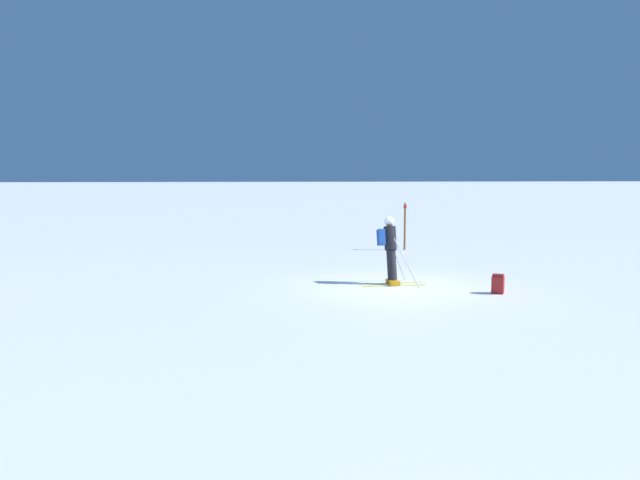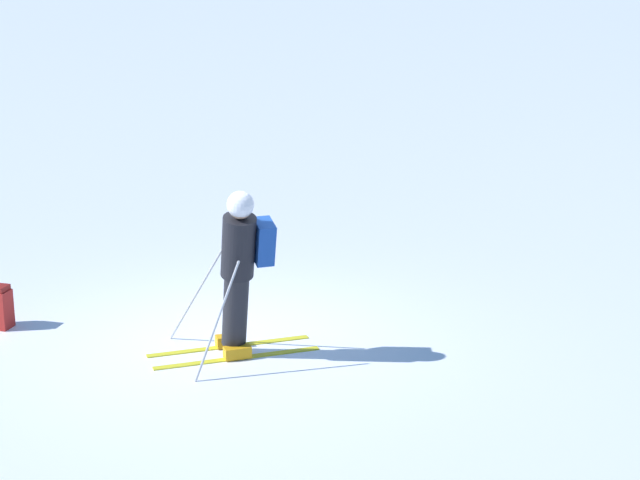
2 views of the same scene
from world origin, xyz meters
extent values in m
plane|color=white|center=(0.00, 0.00, 0.00)|extent=(300.00, 300.00, 0.00)
cube|color=yellow|center=(0.15, -0.02, 0.01)|extent=(0.25, 1.79, 0.01)
cube|color=yellow|center=(0.51, 0.02, 0.01)|extent=(0.25, 1.79, 0.01)
cube|color=orange|center=(0.15, -0.02, 0.07)|extent=(0.16, 0.29, 0.12)
cube|color=orange|center=(0.51, 0.02, 0.07)|extent=(0.16, 0.29, 0.12)
cylinder|color=black|center=(0.46, 0.01, 0.53)|extent=(0.48, 0.30, 0.88)
cylinder|color=black|center=(0.64, 0.03, 1.26)|extent=(0.52, 0.38, 0.72)
sphere|color=tan|center=(0.75, 0.04, 1.69)|extent=(0.31, 0.26, 0.29)
sphere|color=silver|center=(0.76, 0.04, 1.72)|extent=(0.35, 0.30, 0.33)
cube|color=#194293|center=(0.63, 0.29, 1.29)|extent=(0.39, 0.21, 0.49)
cylinder|color=#B7B7BC|center=(0.09, -0.32, 0.64)|extent=(0.71, 0.59, 1.30)
cylinder|color=#B7B7BC|center=(0.93, -0.25, 0.59)|extent=(0.18, 0.52, 1.18)
camera|label=1|loc=(-16.44, 3.32, 3.16)|focal=35.00mm
camera|label=2|loc=(10.86, -1.64, 4.22)|focal=60.00mm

